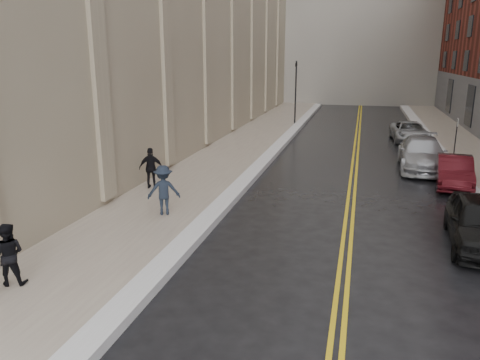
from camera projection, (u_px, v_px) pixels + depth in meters
The scene contains 14 objects.
ground at pixel (214, 332), 9.78m from camera, with size 160.00×160.00×0.00m, color black.
sidewalk_left at pixel (224, 159), 25.82m from camera, with size 4.00×64.00×0.15m, color gray.
lane_stripe_a at pixel (352, 167), 24.17m from camera, with size 0.12×64.00×0.01m, color gold.
lane_stripe_b at pixel (357, 168), 24.11m from camera, with size 0.12×64.00×0.01m, color gold.
snow_ridge_left at pixel (265, 160), 25.25m from camera, with size 0.70×60.80×0.26m, color silver.
snow_ridge_right at pixel (452, 170), 22.97m from camera, with size 0.85×60.80×0.30m, color silver.
traffic_signal at pixel (296, 88), 37.67m from camera, with size 0.18×0.15×5.20m.
parking_sign_far at pixel (456, 134), 26.22m from camera, with size 0.06×0.35×2.23m.
car_maroon at pixel (454, 171), 20.55m from camera, with size 1.42×4.07×1.34m, color #3F0B11.
car_silver_near at pixel (422, 154), 23.68m from camera, with size 2.21×5.43×1.58m, color #A3A4AA.
car_silver_far at pixel (410, 132), 31.39m from camera, with size 2.19×4.74×1.32m, color #A2A5AA.
pedestrian_a at pixel (8, 254), 11.36m from camera, with size 0.76×0.60×1.57m, color black.
pedestrian_b at pixel (164, 190), 16.42m from camera, with size 1.14×0.66×1.77m, color #19202D.
pedestrian_c at pixel (151, 168), 19.71m from camera, with size 1.01×0.42×1.73m, color black.
Camera 1 is at (2.69, -8.22, 5.61)m, focal length 35.00 mm.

